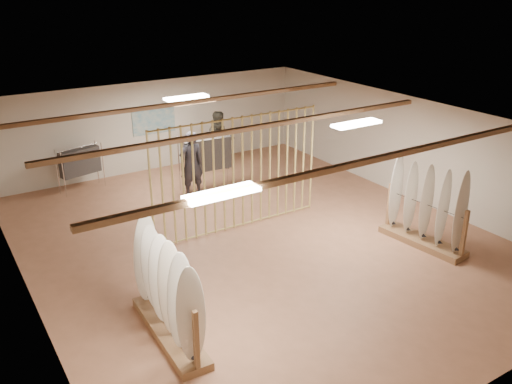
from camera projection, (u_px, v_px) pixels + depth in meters
floor at (256, 239)px, 12.78m from camera, size 12.00×12.00×0.00m
ceiling at (256, 124)px, 11.73m from camera, size 12.00×12.00×0.00m
wall_back at (154, 126)px, 16.96m from camera, size 12.00×0.00×12.00m
wall_front at (485, 315)px, 7.55m from camera, size 12.00×0.00×12.00m
wall_left at (22, 237)px, 9.78m from camera, size 0.00×12.00×12.00m
wall_right at (411, 149)px, 14.73m from camera, size 0.00×12.00×12.00m
ceiling_slats at (256, 127)px, 11.76m from camera, size 9.50×6.12×0.10m
light_panels at (256, 126)px, 11.75m from camera, size 1.20×0.35×0.06m
bamboo_partition at (238, 174)px, 12.88m from camera, size 4.45×0.05×2.78m
poster at (154, 119)px, 16.87m from camera, size 1.40×0.03×0.90m
rack_left at (168, 302)px, 9.14m from camera, size 0.62×2.43×1.95m
rack_right at (425, 217)px, 12.28m from camera, size 0.77×2.15×2.00m
clothing_rack_a at (80, 162)px, 15.37m from camera, size 1.21×0.58×1.32m
clothing_rack_b at (206, 154)px, 15.39m from camera, size 1.52×0.45×1.63m
shopper_a at (191, 160)px, 14.93m from camera, size 0.78×0.54×2.11m
shopper_b at (220, 137)px, 16.95m from camera, size 1.21×1.06×2.13m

